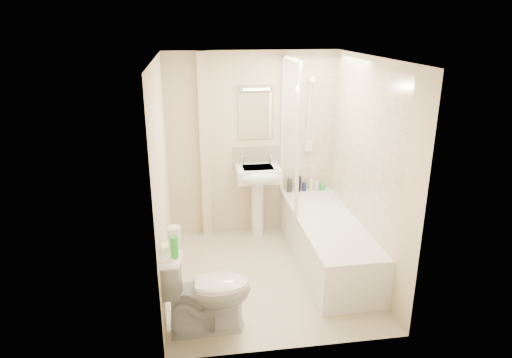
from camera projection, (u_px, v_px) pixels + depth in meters
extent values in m
plane|color=beige|center=(267.00, 275.00, 5.20)|extent=(2.50, 2.50, 0.00)
cube|color=beige|center=(252.00, 145.00, 5.97)|extent=(2.20, 0.02, 2.40)
cube|color=beige|center=(162.00, 180.00, 4.65)|extent=(0.02, 2.50, 2.40)
cube|color=beige|center=(368.00, 170.00, 4.96)|extent=(0.02, 2.50, 2.40)
cube|color=white|center=(269.00, 58.00, 4.41)|extent=(2.20, 2.50, 0.02)
cube|color=beige|center=(308.00, 126.00, 5.99)|extent=(0.70, 0.01, 1.75)
cube|color=beige|center=(362.00, 146.00, 5.07)|extent=(0.01, 2.10, 1.75)
cube|color=beige|center=(205.00, 148.00, 5.83)|extent=(0.12, 0.12, 2.40)
cube|color=beige|center=(256.00, 157.00, 6.03)|extent=(0.60, 0.02, 0.30)
cube|color=white|center=(256.00, 116.00, 5.84)|extent=(0.46, 0.01, 0.60)
cube|color=silver|center=(256.00, 87.00, 5.70)|extent=(0.42, 0.07, 0.07)
cube|color=white|center=(327.00, 241.00, 5.40)|extent=(0.70, 2.10, 0.55)
cube|color=white|center=(328.00, 224.00, 5.33)|extent=(0.56, 1.96, 0.05)
cube|color=white|center=(290.00, 133.00, 5.52)|extent=(0.01, 0.90, 1.80)
cube|color=white|center=(282.00, 125.00, 5.93)|extent=(0.04, 0.04, 1.80)
cube|color=white|center=(298.00, 142.00, 5.10)|extent=(0.04, 0.04, 1.80)
cube|color=white|center=(291.00, 58.00, 5.24)|extent=(0.04, 0.90, 0.04)
cube|color=white|center=(288.00, 200.00, 5.81)|extent=(0.04, 0.90, 0.03)
cylinder|color=white|center=(309.00, 117.00, 5.93)|extent=(0.02, 0.02, 0.90)
cylinder|color=white|center=(308.00, 151.00, 6.08)|extent=(0.05, 0.05, 0.02)
cylinder|color=white|center=(310.00, 82.00, 5.78)|extent=(0.05, 0.05, 0.02)
cylinder|color=white|center=(312.00, 80.00, 5.71)|extent=(0.08, 0.11, 0.11)
cube|color=white|center=(308.00, 146.00, 6.05)|extent=(0.10, 0.05, 0.14)
cylinder|color=white|center=(308.00, 114.00, 5.89)|extent=(0.01, 0.13, 0.84)
cylinder|color=white|center=(257.00, 207.00, 6.09)|extent=(0.16, 0.16, 0.76)
cube|color=white|center=(258.00, 173.00, 5.90)|extent=(0.56, 0.43, 0.17)
ellipsoid|color=white|center=(260.00, 178.00, 5.74)|extent=(0.56, 0.24, 0.17)
cube|color=silver|center=(258.00, 169.00, 5.88)|extent=(0.39, 0.28, 0.04)
cylinder|color=white|center=(243.00, 161.00, 5.93)|extent=(0.03, 0.03, 0.10)
cylinder|color=white|center=(270.00, 160.00, 5.98)|extent=(0.03, 0.03, 0.10)
sphere|color=white|center=(243.00, 157.00, 5.91)|extent=(0.04, 0.04, 0.04)
sphere|color=white|center=(271.00, 156.00, 5.96)|extent=(0.04, 0.04, 0.04)
cylinder|color=black|center=(290.00, 185.00, 6.14)|extent=(0.07, 0.07, 0.18)
cylinder|color=silver|center=(296.00, 186.00, 6.16)|extent=(0.06, 0.06, 0.15)
cylinder|color=black|center=(299.00, 184.00, 6.15)|extent=(0.06, 0.06, 0.22)
cylinder|color=navy|center=(304.00, 187.00, 6.18)|extent=(0.06, 0.06, 0.12)
cylinder|color=beige|center=(311.00, 185.00, 6.19)|extent=(0.07, 0.07, 0.15)
cylinder|color=silver|center=(316.00, 186.00, 6.20)|extent=(0.06, 0.06, 0.14)
cylinder|color=green|center=(322.00, 187.00, 6.22)|extent=(0.07, 0.07, 0.09)
imported|color=white|center=(206.00, 289.00, 4.17)|extent=(0.50, 0.83, 0.83)
cylinder|color=white|center=(174.00, 242.00, 4.05)|extent=(0.10, 0.10, 0.09)
cylinder|color=white|center=(174.00, 233.00, 4.00)|extent=(0.12, 0.12, 0.11)
cylinder|color=green|center=(174.00, 247.00, 3.86)|extent=(0.07, 0.07, 0.19)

